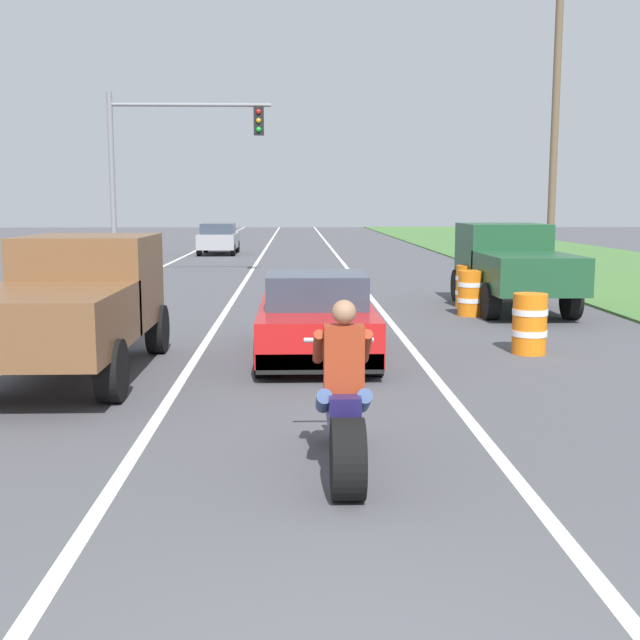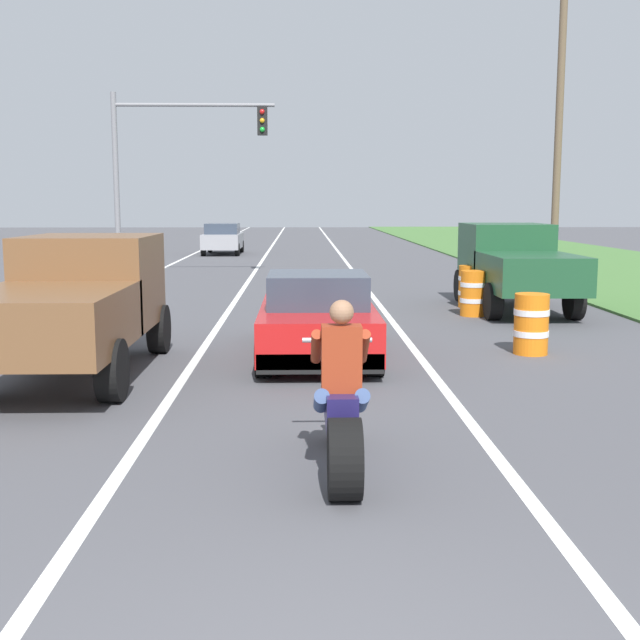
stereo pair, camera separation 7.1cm
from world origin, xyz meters
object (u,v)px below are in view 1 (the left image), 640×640
object	(u,v)px
traffic_light_mast_near	(163,154)
construction_barrel_mid	(471,293)
motorcycle_with_rider	(344,412)
construction_barrel_far	(468,286)
pickup_truck_left_lane_brown	(74,299)
pickup_truck_right_shoulder_dark_green	(512,262)
construction_barrel_nearest	(530,324)
sports_car_red	(316,318)
distant_car_far_ahead	(219,238)

from	to	relation	value
traffic_light_mast_near	construction_barrel_mid	bearing A→B (deg)	-48.17
motorcycle_with_rider	construction_barrel_far	bearing A→B (deg)	72.79
pickup_truck_left_lane_brown	pickup_truck_right_shoulder_dark_green	bearing A→B (deg)	40.38
pickup_truck_right_shoulder_dark_green	construction_barrel_nearest	xyz separation A→B (m)	(-1.17, -5.51, -0.60)
construction_barrel_far	pickup_truck_left_lane_brown	bearing A→B (deg)	-134.24
construction_barrel_far	construction_barrel_nearest	bearing A→B (deg)	-92.48
pickup_truck_right_shoulder_dark_green	construction_barrel_mid	xyz separation A→B (m)	(-1.16, -0.97, -0.60)
sports_car_red	pickup_truck_right_shoulder_dark_green	size ratio (longest dim) A/B	0.90
construction_barrel_nearest	pickup_truck_right_shoulder_dark_green	bearing A→B (deg)	77.96
pickup_truck_right_shoulder_dark_green	construction_barrel_mid	size ratio (longest dim) A/B	4.80
construction_barrel_far	sports_car_red	bearing A→B (deg)	-121.67
sports_car_red	pickup_truck_right_shoulder_dark_green	xyz separation A→B (m)	(4.70, 5.63, 0.48)
traffic_light_mast_near	motorcycle_with_rider	bearing A→B (deg)	-76.46
motorcycle_with_rider	construction_barrel_far	world-z (taller)	motorcycle_with_rider
pickup_truck_left_lane_brown	construction_barrel_mid	size ratio (longest dim) A/B	4.80
traffic_light_mast_near	construction_barrel_mid	world-z (taller)	traffic_light_mast_near
construction_barrel_nearest	distant_car_far_ahead	bearing A→B (deg)	106.04
pickup_truck_left_lane_brown	distant_car_far_ahead	xyz separation A→B (m)	(-0.56, 27.86, -0.33)
pickup_truck_right_shoulder_dark_green	traffic_light_mast_near	xyz separation A→B (m)	(-9.31, 8.13, 2.93)
distant_car_far_ahead	pickup_truck_left_lane_brown	bearing A→B (deg)	-88.84
motorcycle_with_rider	construction_barrel_mid	xyz separation A→B (m)	(3.44, 10.43, -0.09)
sports_car_red	pickup_truck_left_lane_brown	size ratio (longest dim) A/B	0.90
distant_car_far_ahead	construction_barrel_nearest	bearing A→B (deg)	-73.96
pickup_truck_right_shoulder_dark_green	construction_barrel_nearest	bearing A→B (deg)	-102.04
motorcycle_with_rider	pickup_truck_right_shoulder_dark_green	bearing A→B (deg)	68.01
distant_car_far_ahead	traffic_light_mast_near	bearing A→B (deg)	-92.43
sports_car_red	construction_barrel_far	size ratio (longest dim) A/B	4.30
construction_barrel_nearest	construction_barrel_mid	distance (m)	4.54
pickup_truck_right_shoulder_dark_green	traffic_light_mast_near	distance (m)	12.70
pickup_truck_right_shoulder_dark_green	motorcycle_with_rider	bearing A→B (deg)	-111.99
construction_barrel_nearest	construction_barrel_far	xyz separation A→B (m)	(0.26, 6.02, 0.00)
pickup_truck_right_shoulder_dark_green	traffic_light_mast_near	world-z (taller)	traffic_light_mast_near
pickup_truck_right_shoulder_dark_green	construction_barrel_mid	bearing A→B (deg)	-140.06
pickup_truck_left_lane_brown	construction_barrel_nearest	size ratio (longest dim) A/B	4.80
traffic_light_mast_near	sports_car_red	bearing A→B (deg)	-71.50
traffic_light_mast_near	construction_barrel_nearest	world-z (taller)	traffic_light_mast_near
pickup_truck_left_lane_brown	sports_car_red	bearing A→B (deg)	20.96
sports_car_red	construction_barrel_mid	bearing A→B (deg)	52.78
motorcycle_with_rider	construction_barrel_mid	size ratio (longest dim) A/B	2.21
sports_car_red	construction_barrel_nearest	size ratio (longest dim) A/B	4.30
traffic_light_mast_near	construction_barrel_nearest	xyz separation A→B (m)	(8.13, -13.64, -3.54)
traffic_light_mast_near	construction_barrel_far	size ratio (longest dim) A/B	6.00
construction_barrel_mid	construction_barrel_far	xyz separation A→B (m)	(0.25, 1.48, 0.00)
pickup_truck_left_lane_brown	construction_barrel_nearest	bearing A→B (deg)	11.78
distant_car_far_ahead	sports_car_red	bearing A→B (deg)	-81.29
pickup_truck_left_lane_brown	construction_barrel_mid	world-z (taller)	pickup_truck_left_lane_brown
construction_barrel_mid	construction_barrel_far	bearing A→B (deg)	80.51
sports_car_red	motorcycle_with_rider	bearing A→B (deg)	-89.01
construction_barrel_nearest	distant_car_far_ahead	distance (m)	27.47
sports_car_red	traffic_light_mast_near	world-z (taller)	traffic_light_mast_near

